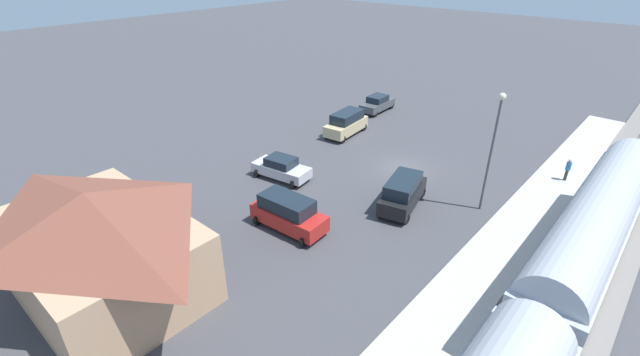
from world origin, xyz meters
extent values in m
plane|color=#424247|center=(0.00, 0.00, 0.00)|extent=(200.00, 200.00, 0.00)
cube|color=slate|center=(-14.00, 0.00, 0.09)|extent=(4.80, 70.00, 0.18)
cube|color=#59544C|center=(-14.72, 0.00, 0.24)|extent=(0.10, 70.00, 0.12)
cube|color=#59544C|center=(-13.28, 0.00, 0.24)|extent=(0.10, 70.00, 0.12)
cube|color=#B7B2A8|center=(-10.00, 0.00, 0.15)|extent=(3.20, 46.00, 0.30)
cube|color=#ADB2BC|center=(-14.00, 4.83, 2.15)|extent=(2.90, 17.83, 3.70)
cube|color=red|center=(-12.54, 4.83, 1.85)|extent=(0.04, 16.40, 0.36)
cylinder|color=#ADB2BC|center=(-14.00, 4.83, 3.90)|extent=(2.75, 17.11, 2.76)
cube|color=tan|center=(4.00, 22.00, 1.97)|extent=(10.49, 7.07, 3.93)
pyramid|color=brown|center=(4.00, 22.00, 4.82)|extent=(11.29, 7.87, 1.77)
cube|color=#4C3323|center=(4.00, 18.43, 1.05)|extent=(1.10, 0.08, 2.10)
cylinder|color=#333338|center=(-10.47, -5.82, 0.72)|extent=(0.22, 0.22, 0.85)
cylinder|color=#2D72B7|center=(-10.47, -5.82, 1.46)|extent=(0.36, 0.36, 0.62)
sphere|color=tan|center=(-10.47, -5.82, 1.89)|extent=(0.24, 0.24, 0.24)
cube|color=#47494F|center=(9.50, -10.12, 0.72)|extent=(2.08, 4.59, 0.76)
cube|color=#19232D|center=(9.50, -10.12, 1.42)|extent=(1.73, 2.25, 0.64)
cylinder|color=black|center=(8.60, -8.47, 0.34)|extent=(0.22, 0.68, 0.68)
cylinder|color=black|center=(10.20, -8.38, 0.34)|extent=(0.22, 0.68, 0.68)
cylinder|color=black|center=(8.79, -11.87, 0.34)|extent=(0.22, 0.68, 0.68)
cylinder|color=black|center=(10.39, -11.78, 0.34)|extent=(0.22, 0.68, 0.68)
cube|color=red|center=(0.84, 12.02, 0.84)|extent=(5.02, 2.27, 1.00)
cube|color=#19232D|center=(0.99, 12.03, 1.78)|extent=(3.53, 1.94, 0.88)
cylinder|color=black|center=(-1.00, 11.04, 0.34)|extent=(0.22, 0.68, 0.68)
cylinder|color=black|center=(-1.11, 12.76, 0.34)|extent=(0.22, 0.68, 0.68)
cylinder|color=black|center=(2.79, 11.29, 0.34)|extent=(0.22, 0.68, 0.68)
cylinder|color=black|center=(2.68, 13.01, 0.34)|extent=(0.22, 0.68, 0.68)
cube|color=#C6B284|center=(7.88, -2.61, 0.84)|extent=(2.46, 5.08, 1.00)
cube|color=#19232D|center=(7.90, -2.76, 1.78)|extent=(2.07, 3.59, 0.88)
cylinder|color=black|center=(6.83, -0.81, 0.34)|extent=(0.22, 0.68, 0.68)
cylinder|color=black|center=(8.54, -0.63, 0.34)|extent=(0.22, 0.68, 0.68)
cylinder|color=black|center=(7.23, -4.59, 0.34)|extent=(0.22, 0.68, 0.68)
cylinder|color=black|center=(8.94, -4.41, 0.34)|extent=(0.22, 0.68, 0.68)
cube|color=black|center=(-3.07, 5.08, 0.84)|extent=(3.10, 5.23, 1.00)
cube|color=#19232D|center=(-3.10, 5.22, 1.78)|extent=(2.51, 3.75, 0.88)
cylinder|color=black|center=(-1.77, 3.45, 0.34)|extent=(0.22, 0.68, 0.68)
cylinder|color=black|center=(-3.44, 3.03, 0.34)|extent=(0.22, 0.68, 0.68)
cylinder|color=black|center=(-2.70, 7.13, 0.34)|extent=(0.22, 0.68, 0.68)
cylinder|color=black|center=(-4.36, 6.71, 0.34)|extent=(0.22, 0.68, 0.68)
cube|color=silver|center=(6.09, 7.60, 0.72)|extent=(4.73, 2.51, 0.76)
cube|color=#19232D|center=(6.09, 7.60, 1.42)|extent=(2.38, 1.93, 0.64)
cylinder|color=black|center=(4.53, 6.55, 0.34)|extent=(0.22, 0.68, 0.68)
cylinder|color=black|center=(4.29, 8.13, 0.34)|extent=(0.22, 0.68, 0.68)
cylinder|color=black|center=(7.89, 7.07, 0.34)|extent=(0.22, 0.68, 0.68)
cylinder|color=black|center=(7.64, 8.65, 0.34)|extent=(0.22, 0.68, 0.68)
cylinder|color=#515156|center=(-7.20, 1.81, 3.83)|extent=(0.16, 0.16, 7.67)
sphere|color=#EAE5C6|center=(-7.20, 1.81, 7.85)|extent=(0.44, 0.44, 0.44)
camera|label=1|loc=(-15.48, 27.65, 15.56)|focal=24.19mm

